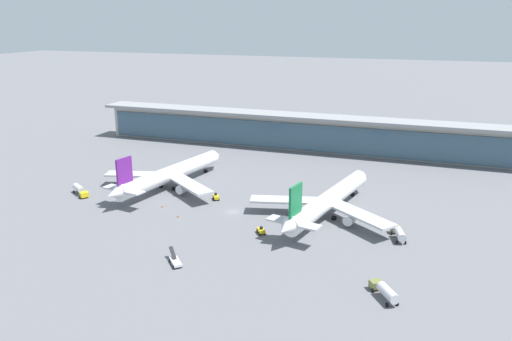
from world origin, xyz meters
TOP-DOWN VIEW (x-y plane):
  - ground_plane at (0.00, 0.00)m, footprint 1200.00×1200.00m
  - airliner_left_stand at (-27.75, 13.05)m, footprint 42.49×55.92m
  - airliner_centre_stand at (26.35, 5.54)m, footprint 42.34×55.81m
  - service_truck_near_nose_yellow at (12.73, -12.03)m, footprint 3.04×3.32m
  - service_truck_under_wing_yellow at (-51.15, -2.70)m, footprint 8.44×6.58m
  - service_truck_mid_apron_yellow at (-8.80, 7.72)m, footprint 3.00×3.33m
  - service_truck_by_tail_olive at (46.47, -33.93)m, footprint 6.77×8.34m
  - service_truck_on_taxiway_olive at (46.68, -3.59)m, footprint 4.71×8.88m
  - service_truck_at_far_stand_white at (0.04, -34.87)m, footprint 5.59×5.93m
  - terminal_building at (0.00, 77.44)m, footprint 184.14×12.80m
  - safety_cone_alpha at (-13.07, -9.07)m, footprint 0.62×0.62m
  - safety_cone_bravo at (-21.31, -3.47)m, footprint 0.62×0.62m
  - safety_cone_charlie at (-37.35, -3.04)m, footprint 0.62×0.62m

SIDE VIEW (x-z plane):
  - ground_plane at x=0.00m, z-range 0.00..0.00m
  - safety_cone_alpha at x=-13.07m, z-range -0.03..0.67m
  - safety_cone_bravo at x=-21.31m, z-range -0.03..0.67m
  - safety_cone_charlie at x=-37.35m, z-range -0.03..0.67m
  - service_truck_at_far_stand_white at x=0.04m, z-range -0.54..2.16m
  - service_truck_near_nose_yellow at x=12.73m, z-range -0.15..1.90m
  - service_truck_mid_apron_yellow at x=-8.80m, z-range -0.15..1.90m
  - service_truck_under_wing_yellow at x=-51.15m, z-range 0.23..3.18m
  - service_truck_by_tail_olive at x=46.47m, z-range 0.23..3.18m
  - service_truck_on_taxiway_olive at x=46.68m, z-range 0.23..3.18m
  - airliner_left_stand at x=-27.75m, z-range -2.77..12.19m
  - airliner_centre_stand at x=26.35m, z-range -2.77..12.19m
  - terminal_building at x=0.00m, z-range 0.27..15.47m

